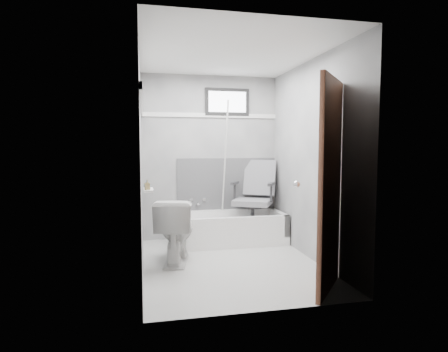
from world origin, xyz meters
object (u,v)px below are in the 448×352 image
object	(u,v)px
toilet	(175,231)
soap_bottle_b	(147,184)
soap_bottle_a	(147,185)
office_chair	(253,196)
door	(373,189)
bathtub	(231,228)

from	to	relation	value
toilet	soap_bottle_b	world-z (taller)	soap_bottle_b
toilet	soap_bottle_a	bearing A→B (deg)	60.81
soap_bottle_a	office_chair	bearing A→B (deg)	37.55
soap_bottle_a	toilet	bearing A→B (deg)	49.15
door	soap_bottle_a	world-z (taller)	door
bathtub	toilet	distance (m)	1.14
bathtub	office_chair	world-z (taller)	office_chair
bathtub	soap_bottle_a	distance (m)	1.78
toilet	soap_bottle_a	xyz separation A→B (m)	(-0.32, -0.37, 0.59)
office_chair	soap_bottle_b	distance (m)	1.84
door	soap_bottle_b	world-z (taller)	door
bathtub	soap_bottle_a	world-z (taller)	soap_bottle_a
door	soap_bottle_a	xyz separation A→B (m)	(-1.92, 1.10, -0.03)
soap_bottle_a	soap_bottle_b	size ratio (longest dim) A/B	1.13
office_chair	toilet	distance (m)	1.44
toilet	soap_bottle_b	distance (m)	0.70
bathtub	soap_bottle_b	bearing A→B (deg)	-140.48
door	bathtub	bearing A→B (deg)	108.75
office_chair	door	size ratio (longest dim) A/B	0.53
office_chair	soap_bottle_b	size ratio (longest dim) A/B	10.67
soap_bottle_a	door	bearing A→B (deg)	-29.91
office_chair	toilet	bearing A→B (deg)	-117.92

